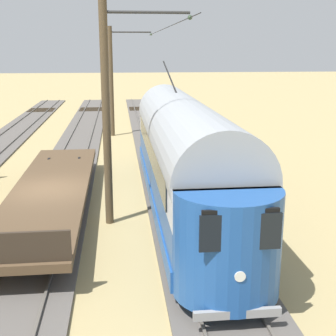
% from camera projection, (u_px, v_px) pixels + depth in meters
% --- Properties ---
extents(ground_plane, '(220.00, 220.00, 0.00)m').
position_uv_depth(ground_plane, '(51.00, 213.00, 17.44)').
color(ground_plane, tan).
extents(track_streetcar_siding, '(2.80, 80.00, 0.18)m').
position_uv_depth(track_streetcar_siding, '(182.00, 204.00, 18.26)').
color(track_streetcar_siding, '#56514C').
rests_on(track_streetcar_siding, ground).
extents(track_adjacent_siding, '(2.80, 80.00, 0.18)m').
position_uv_depth(track_adjacent_siding, '(52.00, 209.00, 17.73)').
color(track_adjacent_siding, '#56514C').
rests_on(track_adjacent_siding, ground).
extents(vintage_streetcar, '(2.65, 16.94, 5.30)m').
position_uv_depth(vintage_streetcar, '(183.00, 152.00, 17.48)').
color(vintage_streetcar, '#1E4C93').
rests_on(vintage_streetcar, ground).
extents(flatcar_far_siding, '(2.80, 13.42, 1.60)m').
position_uv_depth(flatcar_far_siding, '(50.00, 191.00, 17.36)').
color(flatcar_far_siding, brown).
rests_on(flatcar_far_siding, ground).
extents(catenary_pole_foreground, '(3.06, 0.28, 7.62)m').
position_uv_depth(catenary_pole_foreground, '(112.00, 80.00, 32.22)').
color(catenary_pole_foreground, '#4C3D28').
rests_on(catenary_pole_foreground, ground).
extents(catenary_pole_mid_near, '(3.06, 0.28, 7.62)m').
position_uv_depth(catenary_pole_mid_near, '(109.00, 112.00, 15.51)').
color(catenary_pole_mid_near, '#4C3D28').
rests_on(catenary_pole_mid_near, ground).
extents(overhead_wire_run, '(2.86, 21.37, 0.18)m').
position_uv_depth(overhead_wire_run, '(160.00, 29.00, 24.02)').
color(overhead_wire_run, black).
rests_on(overhead_wire_run, ground).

